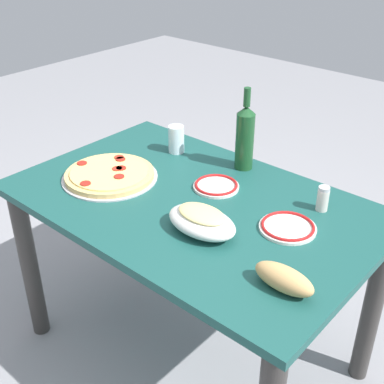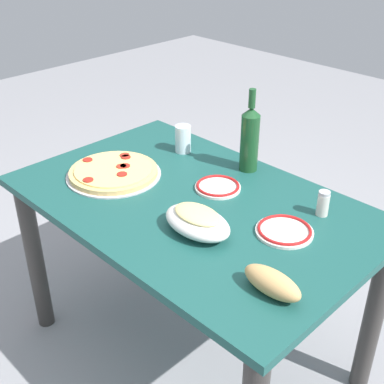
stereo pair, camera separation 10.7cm
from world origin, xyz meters
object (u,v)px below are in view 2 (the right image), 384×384
(pepperoni_pizza, at_px, (114,172))
(dining_table, at_px, (192,230))
(bread_loaf, at_px, (272,283))
(spice_shaker, at_px, (323,203))
(side_plate_far, at_px, (218,187))
(side_plate_near, at_px, (284,231))
(wine_bottle, at_px, (250,138))
(baked_pasta_dish, at_px, (197,221))
(water_glass, at_px, (183,139))

(pepperoni_pizza, bearing_deg, dining_table, 14.12)
(bread_loaf, height_order, spice_shaker, spice_shaker)
(side_plate_far, xyz_separation_m, bread_loaf, (0.48, -0.31, 0.02))
(pepperoni_pizza, distance_m, side_plate_far, 0.40)
(spice_shaker, bearing_deg, side_plate_near, -97.24)
(wine_bottle, xyz_separation_m, spice_shaker, (0.38, -0.08, -0.09))
(baked_pasta_dish, distance_m, side_plate_far, 0.29)
(water_glass, xyz_separation_m, side_plate_near, (0.65, -0.19, -0.05))
(dining_table, relative_size, water_glass, 11.29)
(dining_table, relative_size, spice_shaker, 14.56)
(side_plate_near, height_order, side_plate_far, same)
(dining_table, height_order, water_glass, water_glass)
(dining_table, distance_m, water_glass, 0.43)
(side_plate_far, height_order, bread_loaf, bread_loaf)
(pepperoni_pizza, bearing_deg, side_plate_near, 11.93)
(wine_bottle, bearing_deg, water_glass, -167.14)
(baked_pasta_dish, distance_m, water_glass, 0.59)
(dining_table, height_order, side_plate_far, side_plate_far)
(side_plate_far, distance_m, bread_loaf, 0.57)
(dining_table, xyz_separation_m, pepperoni_pizza, (-0.33, -0.08, 0.14))
(side_plate_near, bearing_deg, pepperoni_pizza, -168.07)
(baked_pasta_dish, distance_m, wine_bottle, 0.48)
(dining_table, height_order, spice_shaker, spice_shaker)
(wine_bottle, height_order, side_plate_far, wine_bottle)
(dining_table, bearing_deg, water_glass, 140.59)
(pepperoni_pizza, distance_m, spice_shaker, 0.77)
(dining_table, height_order, bread_loaf, bread_loaf)
(side_plate_far, distance_m, spice_shaker, 0.38)
(side_plate_near, height_order, spice_shaker, spice_shaker)
(dining_table, xyz_separation_m, bread_loaf, (0.49, -0.19, 0.16))
(baked_pasta_dish, height_order, wine_bottle, wine_bottle)
(wine_bottle, bearing_deg, spice_shaker, -11.79)
(dining_table, bearing_deg, baked_pasta_dish, -40.03)
(pepperoni_pizza, xyz_separation_m, spice_shaker, (0.70, 0.32, 0.03))
(wine_bottle, bearing_deg, side_plate_far, -83.43)
(pepperoni_pizza, relative_size, baked_pasta_dish, 1.48)
(dining_table, distance_m, wine_bottle, 0.41)
(wine_bottle, relative_size, bread_loaf, 1.81)
(water_glass, bearing_deg, side_plate_near, -16.15)
(pepperoni_pizza, xyz_separation_m, wine_bottle, (0.32, 0.40, 0.12))
(pepperoni_pizza, relative_size, side_plate_near, 1.96)
(water_glass, bearing_deg, bread_loaf, -29.02)
(wine_bottle, xyz_separation_m, water_glass, (-0.29, -0.07, -0.07))
(water_glass, height_order, bread_loaf, water_glass)
(side_plate_near, xyz_separation_m, spice_shaker, (0.02, 0.18, 0.03))
(spice_shaker, bearing_deg, water_glass, 178.88)
(dining_table, xyz_separation_m, wine_bottle, (-0.01, 0.31, 0.26))
(pepperoni_pizza, height_order, side_plate_near, pepperoni_pizza)
(dining_table, distance_m, baked_pasta_dish, 0.26)
(baked_pasta_dish, xyz_separation_m, side_plate_near, (0.20, 0.19, -0.03))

